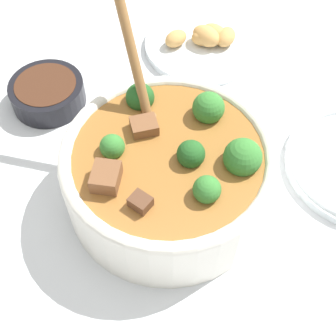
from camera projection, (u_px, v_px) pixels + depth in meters
ground_plane at (168, 195)px, 0.60m from camera, size 4.00×4.00×0.00m
stew_bowl at (168, 170)px, 0.56m from camera, size 0.25×0.32×0.28m
condiment_bowl at (47, 92)px, 0.68m from camera, size 0.11×0.11×0.04m
food_plate at (203, 42)px, 0.76m from camera, size 0.18×0.18×0.04m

